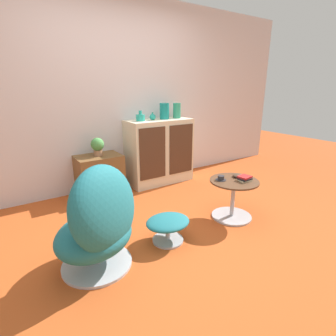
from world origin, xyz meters
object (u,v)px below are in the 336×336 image
egg_chair (99,223)px  teacup (221,178)px  coffee_table (233,197)px  vase_rightmost (177,111)px  vase_inner_left (153,117)px  ottoman (168,224)px  vase_inner_right (164,111)px  tv_console (100,175)px  vase_leftmost (140,117)px  bowl (238,176)px  book_stack (245,178)px  potted_plant (98,146)px  sideboard (159,151)px

egg_chair → teacup: 1.41m
coffee_table → vase_rightmost: 1.69m
vase_inner_left → teacup: 1.47m
ottoman → vase_inner_right: vase_inner_right is taller
tv_console → vase_leftmost: bearing=-1.2°
vase_inner_right → bowl: vase_inner_right is taller
vase_rightmost → bowl: size_ratio=1.98×
vase_rightmost → book_stack: 1.64m
vase_inner_left → book_stack: bearing=-80.4°
tv_console → coffee_table: size_ratio=1.10×
teacup → bowl: size_ratio=1.02×
tv_console → ottoman: tv_console is taller
potted_plant → book_stack: potted_plant is taller
vase_inner_right → vase_rightmost: vase_inner_right is taller
book_stack → bowl: 0.12m
egg_chair → book_stack: egg_chair is taller
ottoman → vase_leftmost: size_ratio=2.98×
vase_inner_right → teacup: (-0.15, -1.37, -0.61)m
coffee_table → potted_plant: bearing=124.4°
coffee_table → vase_inner_left: bearing=96.9°
vase_rightmost → egg_chair: bearing=-140.2°
potted_plant → vase_leftmost: bearing=-1.3°
sideboard → coffee_table: bearing=-87.3°
coffee_table → teacup: bearing=144.5°
ottoman → coffee_table: bearing=0.2°
vase_inner_left → potted_plant: (-0.83, 0.01, -0.32)m
egg_chair → vase_inner_left: size_ratio=8.41×
vase_inner_left → vase_inner_right: size_ratio=0.46×
sideboard → egg_chair: bearing=-134.7°
vase_inner_left → vase_rightmost: size_ratio=0.48×
coffee_table → vase_inner_right: 1.67m
bowl → vase_leftmost: bearing=108.9°
sideboard → vase_inner_left: bearing=177.9°
vase_inner_left → bowl: 1.53m
sideboard → teacup: bearing=-92.1°
tv_console → vase_inner_left: vase_inner_left is taller
vase_inner_right → potted_plant: vase_inner_right is taller
egg_chair → coffee_table: (1.53, 0.03, -0.16)m
sideboard → bowl: sideboard is taller
vase_rightmost → teacup: size_ratio=1.94×
tv_console → bowl: (1.12, -1.42, 0.19)m
coffee_table → bowl: 0.25m
egg_chair → vase_inner_left: vase_inner_left is taller
egg_chair → coffee_table: 1.54m
sideboard → vase_inner_left: (-0.11, 0.00, 0.52)m
vase_leftmost → vase_inner_right: vase_inner_right is taller
egg_chair → coffee_table: egg_chair is taller
ottoman → vase_inner_right: bearing=58.4°
vase_inner_left → teacup: size_ratio=0.93×
egg_chair → vase_inner_left: (1.35, 1.48, 0.60)m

